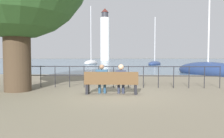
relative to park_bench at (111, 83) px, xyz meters
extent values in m
plane|color=#7A705B|center=(0.00, 0.07, -0.44)|extent=(1000.00, 1000.00, 0.00)
cube|color=slate|center=(0.00, 159.78, -0.44)|extent=(600.00, 300.00, 0.01)
cylinder|color=#423323|center=(-4.10, 0.63, 1.16)|extent=(1.12, 1.12, 3.21)
cube|color=brown|center=(0.00, 0.07, -0.02)|extent=(2.11, 0.45, 0.05)
cube|color=brown|center=(0.00, -0.14, 0.23)|extent=(2.11, 0.04, 0.45)
cube|color=black|center=(-0.96, 0.07, -0.24)|extent=(0.10, 0.41, 0.40)
cube|color=black|center=(0.96, 0.07, -0.24)|extent=(0.10, 0.41, 0.40)
cylinder|color=navy|center=(-0.49, 0.22, -0.22)|extent=(0.11, 0.11, 0.45)
cylinder|color=navy|center=(-0.28, 0.22, -0.22)|extent=(0.11, 0.11, 0.45)
cube|color=navy|center=(-0.38, 0.13, 0.06)|extent=(0.40, 0.26, 0.14)
cube|color=navy|center=(-0.38, 0.05, 0.27)|extent=(0.47, 0.24, 0.53)
sphere|color=#846047|center=(-0.38, 0.05, 0.64)|extent=(0.19, 0.19, 0.19)
cylinder|color=#2D3347|center=(0.29, 0.22, -0.22)|extent=(0.11, 0.11, 0.45)
cylinder|color=#2D3347|center=(0.47, 0.22, -0.22)|extent=(0.11, 0.11, 0.45)
cube|color=#2D3347|center=(0.38, 0.13, 0.06)|extent=(0.34, 0.26, 0.14)
cube|color=#2D3347|center=(0.38, 0.05, 0.26)|extent=(0.40, 0.24, 0.50)
sphere|color=tan|center=(0.38, 0.05, 0.63)|extent=(0.22, 0.22, 0.22)
cylinder|color=black|center=(-5.02, 1.94, 0.08)|extent=(0.04, 0.04, 1.05)
cylinder|color=black|center=(-4.30, 1.94, 0.08)|extent=(0.04, 0.04, 1.05)
cylinder|color=black|center=(-3.59, 1.94, 0.08)|extent=(0.04, 0.04, 1.05)
cylinder|color=black|center=(-2.87, 1.94, 0.08)|extent=(0.04, 0.04, 1.05)
cylinder|color=black|center=(-2.15, 1.94, 0.08)|extent=(0.04, 0.04, 1.05)
cylinder|color=black|center=(-1.43, 1.94, 0.08)|extent=(0.04, 0.04, 1.05)
cylinder|color=black|center=(-0.72, 1.94, 0.08)|extent=(0.04, 0.04, 1.05)
cylinder|color=black|center=(0.00, 1.94, 0.08)|extent=(0.04, 0.04, 1.05)
cylinder|color=black|center=(0.72, 1.94, 0.08)|extent=(0.04, 0.04, 1.05)
cylinder|color=black|center=(1.43, 1.94, 0.08)|extent=(0.04, 0.04, 1.05)
cylinder|color=black|center=(2.15, 1.94, 0.08)|extent=(0.04, 0.04, 1.05)
cylinder|color=black|center=(2.87, 1.94, 0.08)|extent=(0.04, 0.04, 1.05)
cylinder|color=black|center=(3.59, 1.94, 0.08)|extent=(0.04, 0.04, 1.05)
cylinder|color=black|center=(4.30, 1.94, 0.08)|extent=(0.04, 0.04, 1.05)
cylinder|color=black|center=(5.02, 1.94, 0.08)|extent=(0.04, 0.04, 1.05)
cylinder|color=black|center=(0.00, 1.94, 0.58)|extent=(10.04, 0.04, 0.04)
cylinder|color=black|center=(0.00, 1.94, 0.13)|extent=(10.04, 0.04, 0.04)
ellipsoid|color=white|center=(-6.43, 37.32, -0.18)|extent=(2.88, 7.28, 1.31)
cylinder|color=silver|center=(-6.43, 37.32, 5.98)|extent=(0.14, 0.14, 11.55)
ellipsoid|color=navy|center=(6.55, 34.54, -0.23)|extent=(4.22, 7.17, 1.07)
cylinder|color=silver|center=(6.55, 34.54, 4.46)|extent=(0.14, 0.14, 8.74)
ellipsoid|color=navy|center=(7.65, 10.41, -0.14)|extent=(4.89, 7.33, 1.54)
cylinder|color=silver|center=(7.65, 10.41, 4.46)|extent=(0.14, 0.14, 8.28)
cylinder|color=white|center=(-8.35, 94.12, 9.56)|extent=(4.33, 4.33, 20.01)
cylinder|color=#2D2D33|center=(-8.35, 94.12, 20.78)|extent=(3.03, 3.03, 2.44)
cone|color=#4C1E19|center=(-8.35, 94.12, 22.98)|extent=(3.46, 3.46, 1.95)
camera|label=1|loc=(0.49, -8.55, 1.01)|focal=35.00mm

